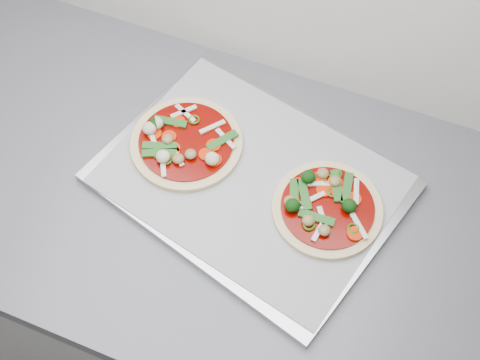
% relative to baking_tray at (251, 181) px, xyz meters
% --- Properties ---
extents(base_cabinet, '(3.60, 0.60, 0.86)m').
position_rel_baking_tray_xyz_m(base_cabinet, '(-0.07, -0.05, -0.48)').
color(base_cabinet, '#AFAFAD').
rests_on(base_cabinet, ground).
extents(countertop, '(3.60, 0.60, 0.04)m').
position_rel_baking_tray_xyz_m(countertop, '(-0.07, -0.05, -0.03)').
color(countertop, '#5C5C63').
rests_on(countertop, base_cabinet).
extents(baking_tray, '(0.55, 0.46, 0.02)m').
position_rel_baking_tray_xyz_m(baking_tray, '(0.00, 0.00, 0.00)').
color(baking_tray, '#9D9DA2').
rests_on(baking_tray, countertop).
extents(parchment, '(0.51, 0.42, 0.00)m').
position_rel_baking_tray_xyz_m(parchment, '(0.00, 0.00, 0.01)').
color(parchment, gray).
rests_on(parchment, baking_tray).
extents(pizza_left, '(0.22, 0.22, 0.03)m').
position_rel_baking_tray_xyz_m(pizza_left, '(-0.13, 0.02, 0.02)').
color(pizza_left, beige).
rests_on(pizza_left, parchment).
extents(pizza_right, '(0.20, 0.20, 0.03)m').
position_rel_baking_tray_xyz_m(pizza_right, '(0.13, -0.01, 0.02)').
color(pizza_right, beige).
rests_on(pizza_right, parchment).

